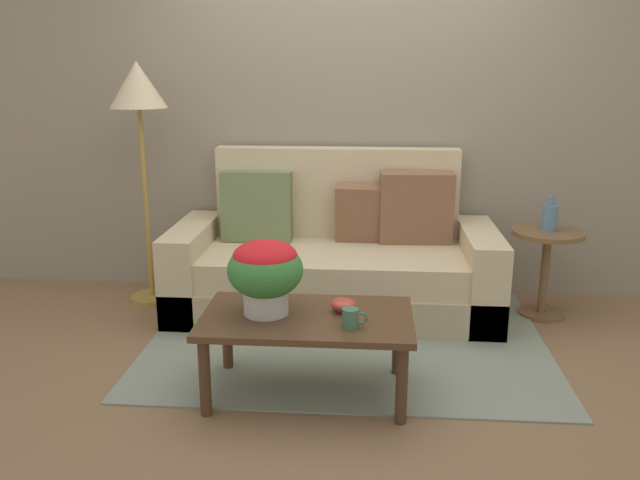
{
  "coord_description": "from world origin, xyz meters",
  "views": [
    {
      "loc": [
        0.12,
        -3.41,
        1.58
      ],
      "look_at": [
        -0.15,
        0.04,
        0.64
      ],
      "focal_mm": 36.42,
      "sensor_mm": 36.0,
      "label": 1
    }
  ],
  "objects_px": {
    "couch": "(335,262)",
    "side_table": "(546,257)",
    "snack_bowl": "(343,305)",
    "floor_lamp": "(139,102)",
    "potted_plant": "(265,270)",
    "coffee_table": "(307,326)",
    "coffee_mug": "(351,318)",
    "table_vase": "(550,217)"
  },
  "relations": [
    {
      "from": "floor_lamp",
      "to": "table_vase",
      "type": "xyz_separation_m",
      "value": [
        2.62,
        -0.08,
        -0.69
      ]
    },
    {
      "from": "coffee_table",
      "to": "coffee_mug",
      "type": "distance_m",
      "value": 0.27
    },
    {
      "from": "side_table",
      "to": "potted_plant",
      "type": "height_order",
      "value": "potted_plant"
    },
    {
      "from": "potted_plant",
      "to": "snack_bowl",
      "type": "xyz_separation_m",
      "value": [
        0.37,
        0.05,
        -0.19
      ]
    },
    {
      "from": "couch",
      "to": "potted_plant",
      "type": "relative_size",
      "value": 5.74
    },
    {
      "from": "couch",
      "to": "table_vase",
      "type": "bearing_deg",
      "value": -0.97
    },
    {
      "from": "side_table",
      "to": "snack_bowl",
      "type": "distance_m",
      "value": 1.66
    },
    {
      "from": "side_table",
      "to": "snack_bowl",
      "type": "height_order",
      "value": "side_table"
    },
    {
      "from": "side_table",
      "to": "coffee_mug",
      "type": "distance_m",
      "value": 1.76
    },
    {
      "from": "couch",
      "to": "side_table",
      "type": "bearing_deg",
      "value": -1.35
    },
    {
      "from": "floor_lamp",
      "to": "potted_plant",
      "type": "bearing_deg",
      "value": -50.81
    },
    {
      "from": "coffee_table",
      "to": "snack_bowl",
      "type": "relative_size",
      "value": 8.09
    },
    {
      "from": "potted_plant",
      "to": "coffee_table",
      "type": "bearing_deg",
      "value": -3.23
    },
    {
      "from": "potted_plant",
      "to": "snack_bowl",
      "type": "distance_m",
      "value": 0.42
    },
    {
      "from": "coffee_mug",
      "to": "snack_bowl",
      "type": "bearing_deg",
      "value": 103.83
    },
    {
      "from": "side_table",
      "to": "snack_bowl",
      "type": "relative_size",
      "value": 4.53
    },
    {
      "from": "floor_lamp",
      "to": "potted_plant",
      "type": "distance_m",
      "value": 1.74
    },
    {
      "from": "couch",
      "to": "floor_lamp",
      "type": "relative_size",
      "value": 1.3
    },
    {
      "from": "couch",
      "to": "table_vase",
      "type": "distance_m",
      "value": 1.39
    },
    {
      "from": "side_table",
      "to": "potted_plant",
      "type": "xyz_separation_m",
      "value": [
        -1.61,
        -1.14,
        0.24
      ]
    },
    {
      "from": "couch",
      "to": "side_table",
      "type": "height_order",
      "value": "couch"
    },
    {
      "from": "couch",
      "to": "side_table",
      "type": "distance_m",
      "value": 1.35
    },
    {
      "from": "floor_lamp",
      "to": "coffee_mug",
      "type": "distance_m",
      "value": 2.16
    },
    {
      "from": "coffee_table",
      "to": "floor_lamp",
      "type": "bearing_deg",
      "value": 134.09
    },
    {
      "from": "side_table",
      "to": "potted_plant",
      "type": "distance_m",
      "value": 1.99
    },
    {
      "from": "couch",
      "to": "coffee_table",
      "type": "xyz_separation_m",
      "value": [
        -0.07,
        -1.18,
        0.04
      ]
    },
    {
      "from": "coffee_table",
      "to": "coffee_mug",
      "type": "xyz_separation_m",
      "value": [
        0.22,
        -0.13,
        0.1
      ]
    },
    {
      "from": "snack_bowl",
      "to": "table_vase",
      "type": "xyz_separation_m",
      "value": [
        1.25,
        1.1,
        0.21
      ]
    },
    {
      "from": "snack_bowl",
      "to": "floor_lamp",
      "type": "bearing_deg",
      "value": 139.35
    },
    {
      "from": "coffee_table",
      "to": "side_table",
      "type": "height_order",
      "value": "side_table"
    },
    {
      "from": "couch",
      "to": "snack_bowl",
      "type": "bearing_deg",
      "value": -84.82
    },
    {
      "from": "coffee_table",
      "to": "coffee_mug",
      "type": "bearing_deg",
      "value": -30.68
    },
    {
      "from": "coffee_mug",
      "to": "table_vase",
      "type": "bearing_deg",
      "value": 47.02
    },
    {
      "from": "coffee_table",
      "to": "couch",
      "type": "bearing_deg",
      "value": 86.74
    },
    {
      "from": "floor_lamp",
      "to": "potted_plant",
      "type": "xyz_separation_m",
      "value": [
        1.0,
        -1.23,
        -0.71
      ]
    },
    {
      "from": "coffee_table",
      "to": "floor_lamp",
      "type": "distance_m",
      "value": 1.99
    },
    {
      "from": "couch",
      "to": "table_vase",
      "type": "height_order",
      "value": "couch"
    },
    {
      "from": "floor_lamp",
      "to": "snack_bowl",
      "type": "relative_size",
      "value": 12.75
    },
    {
      "from": "floor_lamp",
      "to": "coffee_table",
      "type": "bearing_deg",
      "value": -45.91
    },
    {
      "from": "coffee_table",
      "to": "coffee_mug",
      "type": "relative_size",
      "value": 8.44
    },
    {
      "from": "coffee_table",
      "to": "side_table",
      "type": "bearing_deg",
      "value": 39.15
    },
    {
      "from": "floor_lamp",
      "to": "potted_plant",
      "type": "height_order",
      "value": "floor_lamp"
    }
  ]
}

